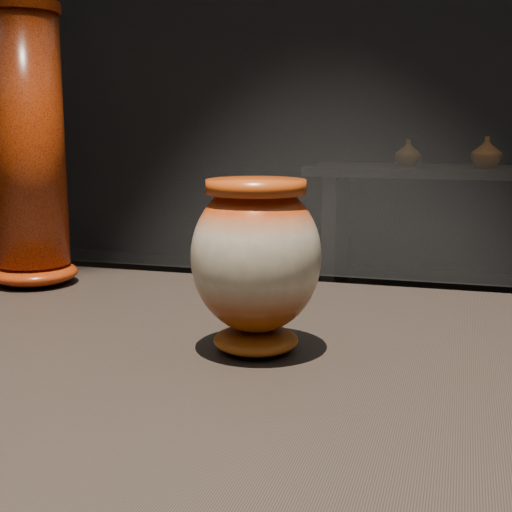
# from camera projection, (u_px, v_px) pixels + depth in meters

# --- Properties ---
(main_vase) EXTENTS (0.15, 0.15, 0.19)m
(main_vase) POSITION_uv_depth(u_px,v_px,m) (256.00, 259.00, 0.78)
(main_vase) COLOR #78320A
(main_vase) RESTS_ON display_plinth
(tall_vase) EXTENTS (0.17, 0.17, 0.43)m
(tall_vase) POSITION_uv_depth(u_px,v_px,m) (28.00, 152.00, 1.09)
(tall_vase) COLOR #C04A0C
(tall_vase) RESTS_ON display_plinth
(back_shelf) EXTENTS (2.00, 0.60, 0.90)m
(back_shelf) POSITION_uv_depth(u_px,v_px,m) (484.00, 214.00, 4.05)
(back_shelf) COLOR black
(back_shelf) RESTS_ON ground
(back_vase_left) EXTENTS (0.18, 0.18, 0.15)m
(back_vase_left) POSITION_uv_depth(u_px,v_px,m) (408.00, 153.00, 4.07)
(back_vase_left) COLOR #966215
(back_vase_left) RESTS_ON back_shelf
(back_vase_mid) EXTENTS (0.22, 0.22, 0.17)m
(back_vase_mid) POSITION_uv_depth(u_px,v_px,m) (486.00, 152.00, 3.93)
(back_vase_mid) COLOR #78320A
(back_vase_mid) RESTS_ON back_shelf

